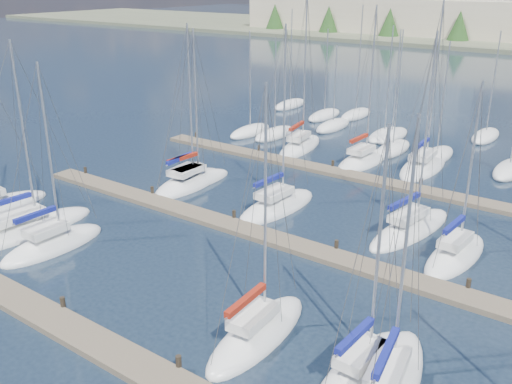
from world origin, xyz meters
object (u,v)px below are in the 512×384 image
Objects in this scene: sailboat_n at (300,146)px; sailboat_b at (26,230)px; sailboat_l at (455,255)px; sailboat_o at (362,161)px; sailboat_e at (362,372)px; sailboat_p at (423,166)px; sailboat_j at (277,206)px; sailboat_c at (53,244)px; sailboat_k at (410,229)px; sailboat_d at (257,333)px; sailboat_i at (193,182)px; sailboat_h at (189,183)px.

sailboat_n is 1.17× the size of sailboat_b.
sailboat_l is 18.77m from sailboat_o.
sailboat_n is (-20.22, 27.37, 0.01)m from sailboat_e.
sailboat_p is (-7.87, 15.48, 0.00)m from sailboat_l.
sailboat_c is at bearing -117.29° from sailboat_j.
sailboat_l is 4.16m from sailboat_k.
sailboat_d is at bearing -86.10° from sailboat_k.
sailboat_c is 0.96× the size of sailboat_d.
sailboat_i is (-0.59, 13.72, 0.01)m from sailboat_c.
sailboat_p is at bearing 74.06° from sailboat_j.
sailboat_c is 0.94× the size of sailboat_i.
sailboat_p reaches higher than sailboat_o.
sailboat_k reaches higher than sailboat_d.
sailboat_d is 15.89m from sailboat_j.
sailboat_c is 27.67m from sailboat_n.
sailboat_b is at bearing 175.02° from sailboat_c.
sailboat_d reaches higher than sailboat_l.
sailboat_e is 0.92× the size of sailboat_d.
sailboat_n is at bearing 114.63° from sailboat_d.
sailboat_e is at bearing -64.22° from sailboat_n.
sailboat_p is 20.41m from sailboat_i.
sailboat_i is (-16.55, 13.82, 0.01)m from sailboat_d.
sailboat_j is (-8.14, 13.65, -0.01)m from sailboat_d.
sailboat_h is (-18.08, -2.00, -0.01)m from sailboat_k.
sailboat_j is at bearing 137.23° from sailboat_e.
sailboat_l is 0.87× the size of sailboat_i.
sailboat_l is at bearing -45.10° from sailboat_o.
sailboat_b is at bearing -127.47° from sailboat_j.
sailboat_d is (-5.24, -0.38, 0.00)m from sailboat_e.
sailboat_o is 7.05m from sailboat_n.
sailboat_n reaches higher than sailboat_h.
sailboat_k is at bearing 106.60° from sailboat_e.
sailboat_n is 14.31m from sailboat_h.
sailboat_o is (-9.24, 11.65, 0.00)m from sailboat_k.
sailboat_l is at bearing -66.82° from sailboat_p.
sailboat_n is (1.58, 13.93, 0.00)m from sailboat_i.
sailboat_i is 15.91m from sailboat_o.
sailboat_c is 3.36m from sailboat_b.
sailboat_l is 0.86× the size of sailboat_b.
sailboat_o reaches higher than sailboat_d.
sailboat_l is 21.48m from sailboat_i.
sailboat_p is (-8.18, 28.65, -0.01)m from sailboat_e.
sailboat_o is 29.09m from sailboat_b.
sailboat_e is 21.21m from sailboat_c.
sailboat_e is 0.87× the size of sailboat_h.
sailboat_i is 0.99× the size of sailboat_b.
sailboat_l is 0.83× the size of sailboat_k.
sailboat_p is at bearing 21.55° from sailboat_o.
sailboat_c is 0.80× the size of sailboat_p.
sailboat_j is (-0.19, -13.56, -0.01)m from sailboat_o.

